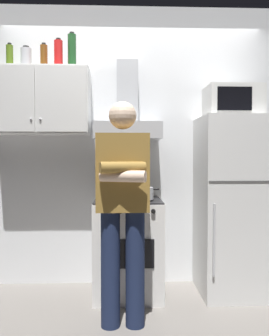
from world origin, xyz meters
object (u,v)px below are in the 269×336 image
object	(u,v)px
stove_oven	(128,247)
refrigerator	(232,205)
cooking_pot	(143,193)
bottle_beer_brown	(44,57)
range_hood	(127,118)
bottle_wine_green	(72,51)
person_standing	(123,204)
bottle_canister_steel	(26,58)
bottle_soda_red	(58,54)
upper_cabinet	(40,101)
microwave	(232,102)
bottle_olive_oil	(10,57)

from	to	relation	value
stove_oven	refrigerator	world-z (taller)	refrigerator
cooking_pot	bottle_beer_brown	bearing A→B (deg)	162.60
range_hood	cooking_pot	size ratio (longest dim) A/B	2.70
refrigerator	bottle_wine_green	world-z (taller)	bottle_wine_green
person_standing	bottle_canister_steel	world-z (taller)	bottle_canister_steel
bottle_canister_steel	bottle_beer_brown	xyz separation A→B (m)	(0.16, 0.02, 0.02)
bottle_soda_red	bottle_canister_steel	bearing A→B (deg)	171.65
range_hood	stove_oven	bearing A→B (deg)	-90.00
range_hood	person_standing	size ratio (longest dim) A/B	0.46
bottle_wine_green	upper_cabinet	bearing A→B (deg)	177.78
upper_cabinet	microwave	world-z (taller)	upper_cabinet
refrigerator	bottle_beer_brown	distance (m)	2.20
range_hood	refrigerator	world-z (taller)	range_hood
refrigerator	bottle_olive_oil	distance (m)	2.45
bottle_beer_brown	bottle_soda_red	bearing A→B (deg)	-22.52
bottle_beer_brown	upper_cabinet	bearing A→B (deg)	-127.38
refrigerator	upper_cabinet	bearing A→B (deg)	175.93
microwave	cooking_pot	size ratio (longest dim) A/B	1.73
stove_oven	range_hood	world-z (taller)	range_hood
bottle_olive_oil	range_hood	bearing A→B (deg)	-2.14
microwave	person_standing	world-z (taller)	microwave
person_standing	bottle_olive_oil	xyz separation A→B (m)	(-1.03, 0.77, 1.26)
range_hood	bottle_beer_brown	xyz separation A→B (m)	(-0.77, 0.04, 0.57)
bottle_olive_oil	refrigerator	bearing A→B (deg)	-4.67
refrigerator	bottle_soda_red	distance (m)	2.10
person_standing	bottle_canister_steel	xyz separation A→B (m)	(-0.88, 0.75, 1.25)
microwave	upper_cabinet	bearing A→B (deg)	176.52
cooking_pot	bottle_olive_oil	size ratio (longest dim) A/B	1.17
cooking_pot	bottle_wine_green	world-z (taller)	bottle_wine_green
stove_oven	range_hood	xyz separation A→B (m)	(0.00, 0.13, 1.16)
upper_cabinet	person_standing	distance (m)	1.35
bottle_canister_steel	bottle_beer_brown	bearing A→B (deg)	5.48
upper_cabinet	refrigerator	xyz separation A→B (m)	(1.75, -0.12, -0.95)
person_standing	bottle_beer_brown	world-z (taller)	bottle_beer_brown
bottle_wine_green	bottle_soda_red	world-z (taller)	bottle_wine_green
microwave	person_standing	xyz separation A→B (m)	(-1.00, -0.62, -0.84)
bottle_olive_oil	bottle_canister_steel	bearing A→B (deg)	-7.04
upper_cabinet	bottle_soda_red	size ratio (longest dim) A/B	3.39
stove_oven	person_standing	size ratio (longest dim) A/B	0.53
refrigerator	bottle_olive_oil	world-z (taller)	bottle_olive_oil
upper_cabinet	bottle_wine_green	bearing A→B (deg)	-2.22
stove_oven	bottle_olive_oil	size ratio (longest dim) A/B	3.68
cooking_pot	bottle_canister_steel	size ratio (longest dim) A/B	1.35
upper_cabinet	person_standing	size ratio (longest dim) A/B	0.55
range_hood	microwave	size ratio (longest dim) A/B	1.56
bottle_soda_red	bottle_beer_brown	xyz separation A→B (m)	(-0.14, 0.06, -0.01)
stove_oven	bottle_beer_brown	world-z (taller)	bottle_beer_brown
range_hood	refrigerator	size ratio (longest dim) A/B	0.47
cooking_pot	bottle_beer_brown	world-z (taller)	bottle_beer_brown
upper_cabinet	bottle_beer_brown	bearing A→B (deg)	52.62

